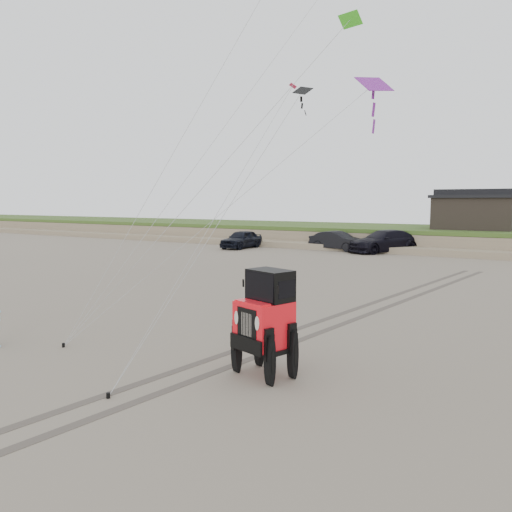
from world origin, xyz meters
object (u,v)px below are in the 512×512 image
object	(u,v)px
truck_a	(241,239)
truck_c	(384,241)
truck_b	(337,241)
jeep	(264,334)
cabin	(474,211)

from	to	relation	value
truck_a	truck_c	xyz separation A→B (m)	(11.66, 2.90, 0.11)
truck_b	jeep	world-z (taller)	jeep
truck_c	truck_a	bearing A→B (deg)	-133.28
truck_a	truck_c	world-z (taller)	truck_c
jeep	truck_a	bearing A→B (deg)	141.61
cabin	truck_c	bearing A→B (deg)	-132.03
truck_b	truck_c	bearing A→B (deg)	-73.31
cabin	jeep	distance (m)	35.64
cabin	truck_c	distance (m)	8.75
truck_b	jeep	distance (m)	30.62
cabin	jeep	bearing A→B (deg)	-89.16
truck_c	cabin	bearing A→B (deg)	80.73
truck_b	cabin	bearing A→B (deg)	-43.55
cabin	truck_a	size ratio (longest dim) A/B	1.38
truck_b	truck_a	bearing A→B (deg)	119.52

